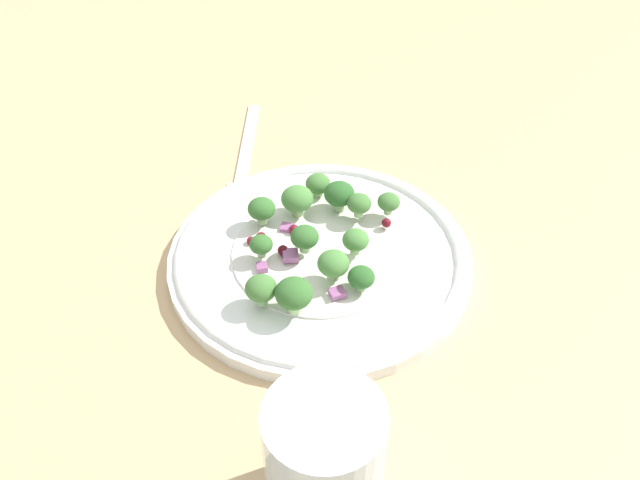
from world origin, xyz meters
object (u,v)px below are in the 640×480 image
Objects in this scene: plate at (320,256)px; broccoli_floret_1 at (361,278)px; broccoli_floret_0 at (318,184)px; broccoli_floret_2 at (305,238)px; fork at (245,157)px; water_glass at (324,461)px.

broccoli_floret_1 reaches higher than plate.
broccoli_floret_0 is 8.48cm from broccoli_floret_2.
broccoli_floret_2 reaches higher than fork.
plate reaches higher than fork.
broccoli_floret_2 is at bearing -178.72° from broccoli_floret_1.
fork is (-15.85, 7.56, -3.20)cm from broccoli_floret_2.
broccoli_floret_0 is 1.08× the size of broccoli_floret_1.
broccoli_floret_2 reaches higher than broccoli_floret_0.
broccoli_floret_0 is at bearing 147.95° from broccoli_floret_1.
plate is 1.72× the size of fork.
broccoli_floret_2 is (4.81, -6.93, 0.80)cm from broccoli_floret_0.
broccoli_floret_1 is at bearing -18.74° from fork.
water_glass is at bearing -35.39° from fork.
plate is 11.76× the size of broccoli_floret_1.
broccoli_floret_0 is at bearing 133.06° from water_glass.
broccoli_floret_2 is 21.10cm from water_glass.
plate is 2.93cm from broccoli_floret_2.
water_glass is (20.06, -21.46, 2.12)cm from broccoli_floret_0.
water_glass is at bearing -57.91° from broccoli_floret_1.
fork is at bearing 161.26° from broccoli_floret_1.
plate is at bearing -21.01° from fork.
water_glass is (14.65, -15.78, 3.91)cm from plate.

